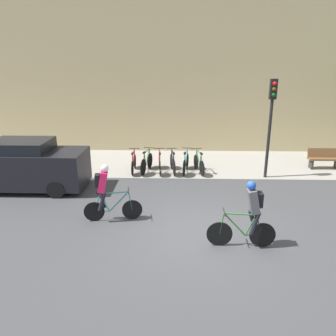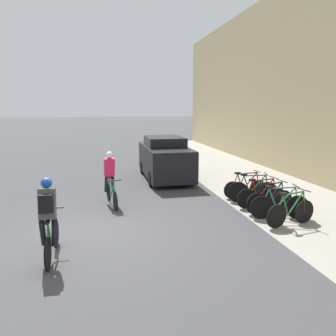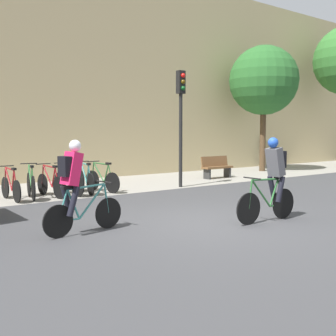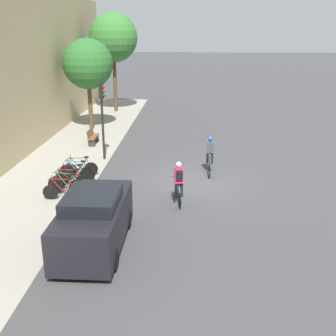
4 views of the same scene
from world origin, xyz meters
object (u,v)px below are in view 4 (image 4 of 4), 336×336
object	(u,v)px
traffic_light_pole	(102,108)
parked_car	(94,220)
cyclist_grey	(210,153)
parked_bike_3	(74,176)
cyclist_pink	(179,182)
parked_bike_5	(80,168)
parked_bike_1	(66,185)
parked_bike_0	(62,191)
parked_bike_2	(70,181)
bench	(93,137)
parked_bike_4	(77,172)

from	to	relation	value
traffic_light_pole	parked_car	bearing A→B (deg)	-170.28
cyclist_grey	parked_bike_3	xyz separation A→B (m)	(-1.99, 5.98, -0.55)
cyclist_pink	traffic_light_pole	bearing A→B (deg)	35.52
cyclist_pink	parked_bike_5	distance (m)	5.56
parked_bike_1	parked_car	xyz separation A→B (m)	(-4.22, -2.14, 0.49)
cyclist_pink	traffic_light_pole	size ratio (longest dim) A/B	0.44
parked_bike_0	parked_bike_2	size ratio (longest dim) A/B	0.96
parked_bike_2	traffic_light_pole	size ratio (longest dim) A/B	0.43
cyclist_grey	parked_bike_1	world-z (taller)	cyclist_grey
cyclist_pink	bench	size ratio (longest dim) A/B	1.24
bench	parked_car	world-z (taller)	parked_car
parked_bike_1	parked_bike_2	xyz separation A→B (m)	(0.56, -0.00, -0.02)
cyclist_grey	traffic_light_pole	world-z (taller)	traffic_light_pole
parked_car	cyclist_grey	bearing A→B (deg)	-27.66
cyclist_grey	parked_bike_2	bearing A→B (deg)	113.10
bench	cyclist_pink	bearing A→B (deg)	-148.06
parked_bike_4	parked_bike_5	bearing A→B (deg)	0.03
parked_bike_3	bench	distance (m)	6.74
parked_bike_1	parked_bike_3	xyz separation A→B (m)	(1.12, -0.00, -0.01)
cyclist_pink	parked_bike_1	world-z (taller)	cyclist_pink
parked_bike_0	parked_bike_4	size ratio (longest dim) A/B	0.95
traffic_light_pole	parked_bike_5	bearing A→B (deg)	167.98
cyclist_pink	parked_bike_0	bearing A→B (deg)	87.47
parked_bike_3	traffic_light_pole	size ratio (longest dim) A/B	0.41
parked_bike_3	bench	size ratio (longest dim) A/B	1.16
parked_bike_0	bench	xyz separation A→B (m)	(8.38, 0.71, 0.08)
parked_bike_4	bench	size ratio (longest dim) A/B	1.20
parked_bike_4	parked_car	bearing A→B (deg)	-160.05
parked_bike_1	parked_bike_3	world-z (taller)	parked_bike_1
parked_bike_5	traffic_light_pole	world-z (taller)	traffic_light_pole
parked_bike_3	cyclist_pink	bearing A→B (deg)	-112.11
parked_bike_3	parked_car	distance (m)	5.78
parked_bike_0	parked_car	xyz separation A→B (m)	(-3.66, -2.14, 0.52)
bench	parked_bike_2	bearing A→B (deg)	-174.40
parked_bike_3	parked_bike_4	bearing A→B (deg)	-0.02
bench	parked_car	xyz separation A→B (m)	(-12.04, -2.85, 0.44)
parked_bike_2	parked_bike_4	distance (m)	1.12
parked_bike_1	traffic_light_pole	world-z (taller)	traffic_light_pole
parked_bike_4	bench	xyz separation A→B (m)	(6.14, 0.71, 0.06)
parked_bike_3	parked_car	world-z (taller)	parked_car
parked_bike_2	parked_bike_5	xyz separation A→B (m)	(1.68, 0.00, 0.00)
parked_bike_2	traffic_light_pole	distance (m)	4.98
cyclist_grey	parked_bike_0	distance (m)	7.04
parked_bike_1	traffic_light_pole	xyz separation A→B (m)	(4.94, -0.57, 2.29)
parked_bike_1	parked_bike_5	bearing A→B (deg)	-0.01
cyclist_pink	bench	xyz separation A→B (m)	(8.58, 5.35, -0.49)
parked_bike_0	parked_bike_1	distance (m)	0.56
parked_bike_3	parked_bike_4	size ratio (longest dim) A/B	0.96
cyclist_pink	parked_bike_0	world-z (taller)	cyclist_pink
parked_car	parked_bike_4	bearing A→B (deg)	19.95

